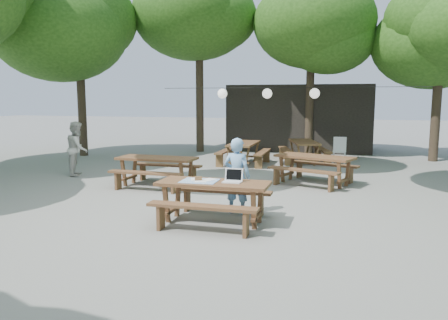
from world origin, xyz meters
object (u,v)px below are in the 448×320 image
object	(u,v)px
woman	(237,176)
second_person	(77,149)
main_picnic_table	(214,201)
picnic_table_nw	(157,171)
plastic_chair	(339,156)

from	to	relation	value
woman	second_person	size ratio (longest dim) A/B	0.94
main_picnic_table	woman	bearing A→B (deg)	70.83
picnic_table_nw	plastic_chair	xyz separation A→B (m)	(4.42, 5.43, -0.13)
main_picnic_table	second_person	size ratio (longest dim) A/B	1.27
plastic_chair	main_picnic_table	bearing A→B (deg)	-102.18
main_picnic_table	woman	world-z (taller)	woman
main_picnic_table	plastic_chair	bearing A→B (deg)	75.93
plastic_chair	picnic_table_nw	bearing A→B (deg)	-127.22
main_picnic_table	second_person	world-z (taller)	second_person
woman	main_picnic_table	bearing A→B (deg)	79.71
woman	plastic_chair	xyz separation A→B (m)	(1.80, 7.47, -0.49)
main_picnic_table	plastic_chair	distance (m)	8.46
picnic_table_nw	plastic_chair	world-z (taller)	plastic_chair
picnic_table_nw	main_picnic_table	bearing A→B (deg)	-48.00
picnic_table_nw	second_person	distance (m)	3.06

